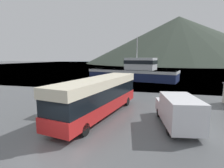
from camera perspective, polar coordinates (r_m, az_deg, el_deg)
name	(u,v)px	position (r m, az deg, el deg)	size (l,w,h in m)	color
ground_plane	(49,158)	(10.46, -19.95, -21.73)	(400.00, 400.00, 0.00)	#515456
water_surface	(150,64)	(146.45, 12.41, 6.40)	(240.00, 240.00, 0.00)	#3D5160
hill_backdrop	(178,40)	(180.58, 20.71, 13.26)	(172.72, 172.72, 42.93)	#333D33
tour_bus	(100,95)	(15.73, -4.10, -3.50)	(4.65, 12.19, 3.39)	red
delivery_van	(178,110)	(14.18, 20.67, -8.01)	(3.20, 6.35, 2.41)	silver
fishing_boat	(134,72)	(41.22, 7.19, 4.00)	(21.38, 10.63, 9.82)	#19234C
storage_bin	(51,109)	(16.69, -19.20, -7.75)	(1.34, 1.48, 1.24)	olive
small_boat	(159,75)	(48.00, 15.10, 2.76)	(5.76, 4.91, 1.06)	black
mooring_bollard	(69,87)	(29.25, -13.87, -1.00)	(0.40, 0.40, 0.80)	#B29919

